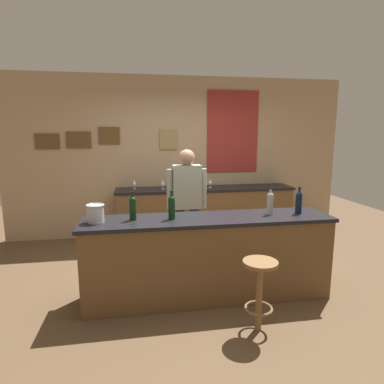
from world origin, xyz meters
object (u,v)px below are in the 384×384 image
at_px(wine_bottle_b, 172,207).
at_px(wine_glass_e, 210,181).
at_px(wine_glass_a, 134,182).
at_px(wine_glass_b, 163,183).
at_px(wine_glass_c, 172,182).
at_px(wine_bottle_c, 270,202).
at_px(wine_glass_d, 206,182).
at_px(wine_bottle_d, 299,202).
at_px(bar_stool, 260,284).
at_px(ice_bucket, 95,213).
at_px(bartender, 187,202).
at_px(wine_bottle_a, 133,207).

height_order(wine_bottle_b, wine_glass_e, wine_bottle_b).
height_order(wine_glass_a, wine_glass_b, same).
bearing_deg(wine_glass_c, wine_glass_a, 178.36).
height_order(wine_bottle_c, wine_glass_a, wine_bottle_c).
bearing_deg(wine_bottle_b, wine_glass_c, 83.96).
distance_m(wine_glass_d, wine_glass_e, 0.13).
bearing_deg(wine_bottle_b, wine_bottle_c, 1.28).
height_order(wine_bottle_d, wine_glass_b, wine_bottle_d).
height_order(bar_stool, ice_bucket, ice_bucket).
xyz_separation_m(ice_bucket, wine_glass_a, (0.37, 2.13, -0.01)).
xyz_separation_m(wine_bottle_b, wine_glass_a, (-0.40, 2.13, -0.05)).
bearing_deg(wine_glass_c, bar_stool, -79.86).
xyz_separation_m(bartender, bar_stool, (0.45, -1.45, -0.48)).
distance_m(bartender, wine_glass_c, 1.36).
bearing_deg(wine_glass_e, wine_bottle_d, -74.50).
bearing_deg(wine_glass_a, wine_glass_c, -1.64).
height_order(wine_glass_b, wine_glass_d, same).
height_order(wine_bottle_d, wine_glass_e, wine_bottle_d).
bearing_deg(wine_bottle_d, ice_bucket, -179.78).
bearing_deg(bartender, wine_bottle_a, -133.58).
bearing_deg(wine_bottle_c, wine_glass_e, 96.47).
distance_m(bar_stool, ice_bucket, 1.75).
xyz_separation_m(bar_stool, wine_bottle_c, (0.38, 0.73, 0.60)).
bearing_deg(wine_glass_a, bar_stool, -68.22).
relative_size(ice_bucket, wine_glass_c, 1.21).
bearing_deg(ice_bucket, wine_bottle_c, 0.75).
relative_size(wine_bottle_b, wine_bottle_d, 1.00).
bearing_deg(wine_bottle_c, ice_bucket, -179.25).
xyz_separation_m(wine_bottle_c, wine_glass_d, (-0.33, 1.93, -0.05)).
xyz_separation_m(bartender, ice_bucket, (-1.06, -0.75, 0.08)).
bearing_deg(wine_bottle_c, wine_bottle_d, -2.77).
bearing_deg(ice_bucket, wine_glass_c, 64.59).
bearing_deg(wine_glass_b, wine_glass_e, 0.81).
distance_m(bartender, wine_glass_e, 1.43).
distance_m(bar_stool, wine_glass_d, 2.72).
xyz_separation_m(wine_bottle_b, wine_glass_d, (0.78, 1.96, -0.05)).
relative_size(wine_bottle_d, wine_glass_a, 1.97).
bearing_deg(wine_glass_d, wine_glass_b, 174.07).
bearing_deg(ice_bucket, bartender, 35.50).
relative_size(wine_glass_c, wine_glass_e, 1.00).
bearing_deg(wine_glass_e, wine_bottle_b, -113.32).
relative_size(bartender, wine_glass_c, 10.45).
height_order(wine_bottle_d, wine_glass_a, wine_bottle_d).
relative_size(wine_bottle_d, wine_glass_b, 1.97).
bearing_deg(wine_bottle_b, wine_glass_e, 66.68).
relative_size(bartender, wine_bottle_b, 5.29).
height_order(bartender, wine_glass_e, bartender).
distance_m(bartender, wine_glass_a, 1.54).
height_order(bartender, wine_glass_a, bartender).
height_order(wine_bottle_b, wine_glass_a, wine_bottle_b).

